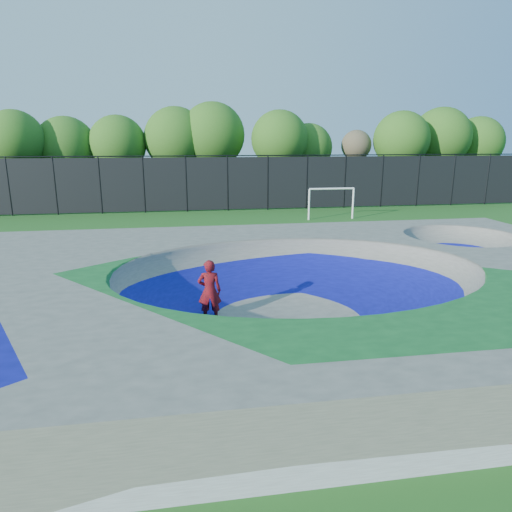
% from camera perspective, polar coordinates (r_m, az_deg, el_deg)
% --- Properties ---
extents(ground, '(120.00, 120.00, 0.00)m').
position_cam_1_polar(ground, '(14.01, 5.22, -7.26)').
color(ground, '#1C5317').
rests_on(ground, ground).
extents(skate_deck, '(22.00, 14.00, 1.50)m').
position_cam_1_polar(skate_deck, '(13.75, 5.29, -4.35)').
color(skate_deck, gray).
rests_on(skate_deck, ground).
extents(skater, '(0.71, 0.50, 1.85)m').
position_cam_1_polar(skater, '(13.20, -5.83, -4.37)').
color(skater, red).
rests_on(skater, ground).
extents(skateboard, '(0.78, 0.23, 0.05)m').
position_cam_1_polar(skateboard, '(13.51, -5.73, -7.99)').
color(skateboard, black).
rests_on(skateboard, ground).
extents(soccer_goal, '(3.14, 0.12, 2.07)m').
position_cam_1_polar(soccer_goal, '(30.62, 9.42, 7.23)').
color(soccer_goal, white).
rests_on(soccer_goal, ground).
extents(fence, '(48.09, 0.09, 4.04)m').
position_cam_1_polar(fence, '(33.90, -3.58, 9.19)').
color(fence, black).
rests_on(fence, ground).
extents(treeline, '(52.74, 6.86, 8.16)m').
position_cam_1_polar(treeline, '(38.79, -5.58, 14.10)').
color(treeline, '#3F291F').
rests_on(treeline, ground).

